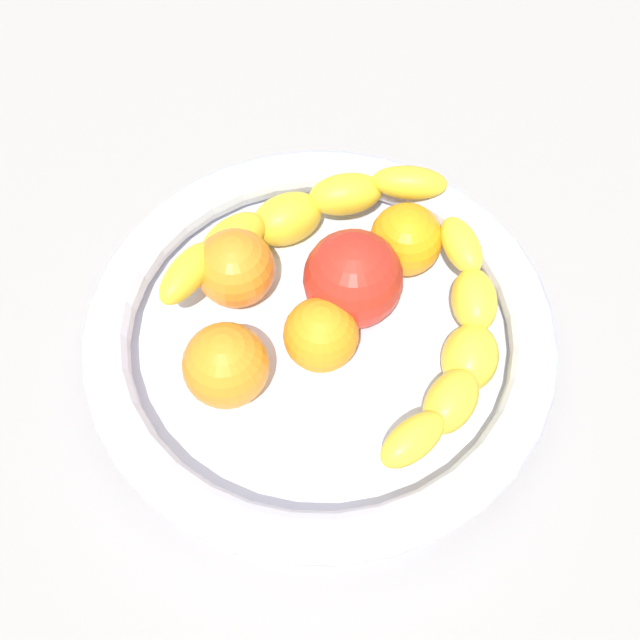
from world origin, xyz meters
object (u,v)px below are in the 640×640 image
Objects in this scene: fruit_bowl at (320,338)px; orange_mid_left at (406,240)px; tomato_red at (353,279)px; banana_draped_left at (459,348)px; banana_draped_right at (292,220)px; orange_front at (235,268)px; orange_rear at (314,335)px; orange_mid_right at (226,366)px.

orange_mid_left is at bearing 44.63° from fruit_bowl.
orange_mid_left reaches higher than fruit_bowl.
banana_draped_left is at bearing -40.33° from tomato_red.
fruit_bowl is at bearing -130.95° from tomato_red.
banana_draped_right is (-10.46, 11.57, 0.12)cm from banana_draped_left.
orange_rear is (5.18, -5.74, -0.27)cm from orange_front.
orange_front is (-4.23, -4.04, -0.03)cm from banana_draped_right.
orange_mid_right is (-13.10, -9.62, 0.21)cm from orange_mid_left.
orange_mid_right is (-6.40, -3.00, 2.25)cm from fruit_bowl.
fruit_bowl is 4.66× the size of tomato_red.
orange_rear is (5.94, 2.09, -0.30)cm from orange_mid_right.
orange_front is at bearing 166.42° from tomato_red.
banana_draped_left is 3.46× the size of orange_front.
orange_mid_right is at bearing -112.82° from banana_draped_right.
orange_mid_left is 10.40cm from orange_rear.
orange_mid_left is (-2.35, 9.33, -0.09)cm from banana_draped_left.
orange_rear is at bearing -84.48° from banana_draped_right.
orange_front is 1.10× the size of orange_rear.
orange_mid_right is (-4.99, -11.86, 0.00)cm from banana_draped_right.
banana_draped_right is at bearing 43.64° from orange_front.
tomato_red reaches higher than fruit_bowl.
tomato_red reaches higher than orange_front.
fruit_bowl is at bearing -135.37° from orange_mid_left.
banana_draped_right is 7.18cm from tomato_red.
fruit_bowl is 6.31× the size of orange_rear.
banana_draped_right is 3.84× the size of orange_front.
orange_mid_left is (12.35, 1.79, -0.17)cm from orange_front.
orange_mid_right reaches higher than fruit_bowl.
orange_mid_left is (6.71, 6.62, 2.04)cm from fruit_bowl.
fruit_bowl is 5.64× the size of orange_mid_right.
fruit_bowl is 7.75cm from orange_front.
orange_rear is (-9.51, 1.80, -0.18)cm from banana_draped_left.
fruit_bowl is 5.71× the size of orange_front.
orange_front reaches higher than orange_rear.
banana_draped_left is at bearing -47.89° from banana_draped_right.
orange_rear is at bearing -127.98° from tomato_red.
tomato_red is at bearing 139.67° from banana_draped_left.
tomato_red is (3.89, -6.00, 0.61)cm from banana_draped_right.
orange_mid_left is 1.04× the size of orange_rear.
orange_rear is (-7.17, -7.53, -0.09)cm from orange_mid_left.
orange_front and orange_mid_right have the same top height.
fruit_bowl is 4.75cm from tomato_red.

